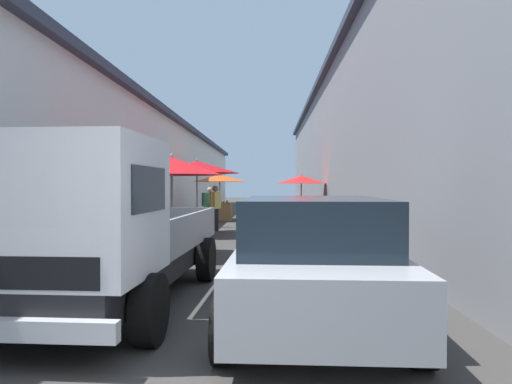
# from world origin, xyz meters

# --- Properties ---
(ground) EXTENTS (90.00, 90.00, 0.00)m
(ground) POSITION_xyz_m (13.50, 0.00, 0.00)
(ground) COLOR #3D3A38
(building_left_whitewash) EXTENTS (49.80, 7.50, 4.63)m
(building_left_whitewash) POSITION_xyz_m (15.75, 6.79, 2.32)
(building_left_whitewash) COLOR silver
(building_left_whitewash) RESTS_ON ground
(building_right_concrete) EXTENTS (49.80, 7.50, 6.53)m
(building_right_concrete) POSITION_xyz_m (15.75, -6.79, 3.27)
(building_right_concrete) COLOR gray
(building_right_concrete) RESTS_ON ground
(fruit_stall_near_right) EXTENTS (2.72, 2.72, 2.45)m
(fruit_stall_near_right) POSITION_xyz_m (12.60, 1.44, 1.96)
(fruit_stall_near_right) COLOR #9E9EA3
(fruit_stall_near_right) RESTS_ON ground
(fruit_stall_far_left) EXTENTS (2.16, 2.16, 2.10)m
(fruit_stall_far_left) POSITION_xyz_m (17.70, -2.23, 1.55)
(fruit_stall_far_left) COLOR #9E9EA3
(fruit_stall_far_left) RESTS_ON ground
(fruit_stall_near_left) EXTENTS (2.43, 2.43, 2.17)m
(fruit_stall_near_left) POSITION_xyz_m (18.74, 1.35, 1.63)
(fruit_stall_near_left) COLOR #9E9EA3
(fruit_stall_near_left) RESTS_ON ground
(fruit_stall_far_right) EXTENTS (2.27, 2.27, 2.30)m
(fruit_stall_far_right) POSITION_xyz_m (8.14, 1.27, 1.79)
(fruit_stall_far_right) COLOR #9E9EA3
(fruit_stall_far_right) RESTS_ON ground
(hatchback_car) EXTENTS (3.95, 2.01, 1.45)m
(hatchback_car) POSITION_xyz_m (3.41, -1.39, 0.74)
(hatchback_car) COLOR #ADAFB5
(hatchback_car) RESTS_ON ground
(delivery_truck) EXTENTS (4.99, 2.13, 2.08)m
(delivery_truck) POSITION_xyz_m (3.29, 1.14, 1.04)
(delivery_truck) COLOR black
(delivery_truck) RESTS_ON ground
(vendor_by_crates) EXTENTS (0.59, 0.36, 1.59)m
(vendor_by_crates) POSITION_xyz_m (13.86, 1.00, 0.91)
(vendor_by_crates) COLOR #232328
(vendor_by_crates) RESTS_ON ground
(vendor_in_shade) EXTENTS (0.21, 0.62, 1.53)m
(vendor_in_shade) POSITION_xyz_m (15.28, 1.39, 0.87)
(vendor_in_shade) COLOR navy
(vendor_in_shade) RESTS_ON ground
(parked_scooter) EXTENTS (1.68, 0.52, 1.14)m
(parked_scooter) POSITION_xyz_m (15.42, -2.63, 0.45)
(parked_scooter) COLOR black
(parked_scooter) RESTS_ON ground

